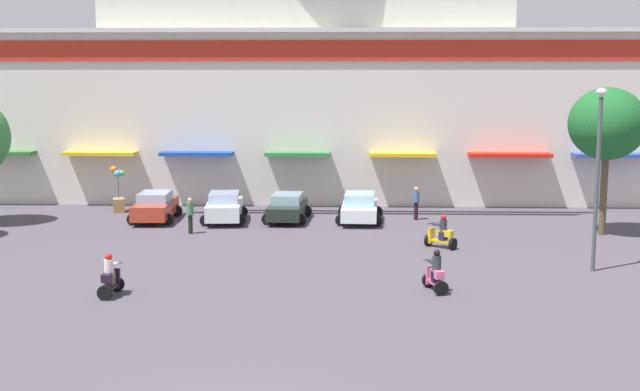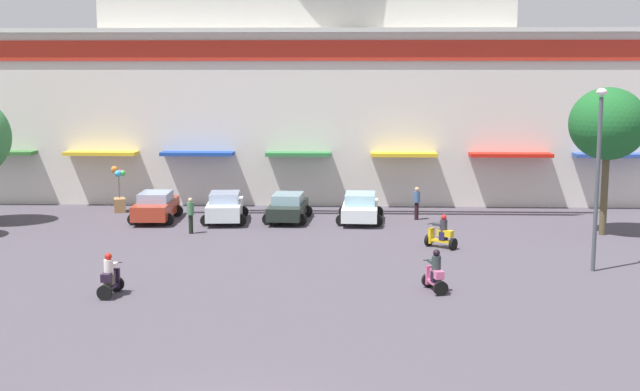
# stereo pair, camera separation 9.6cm
# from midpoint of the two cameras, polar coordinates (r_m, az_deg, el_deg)

# --- Properties ---
(ground_plane) EXTENTS (128.00, 128.00, 0.00)m
(ground_plane) POSITION_cam_midpoint_polar(r_m,az_deg,el_deg) (31.17, -2.98, -5.82)
(ground_plane) COLOR #49434E
(colonial_building) EXTENTS (40.25, 18.71, 20.13)m
(colonial_building) POSITION_cam_midpoint_polar(r_m,az_deg,el_deg) (53.95, -0.80, 9.51)
(colonial_building) COLOR silver
(colonial_building) RESTS_ON ground
(plaza_tree_1) EXTENTS (3.54, 3.81, 6.91)m
(plaza_tree_1) POSITION_cam_midpoint_polar(r_m,az_deg,el_deg) (41.14, 18.87, 4.60)
(plaza_tree_1) COLOR brown
(plaza_tree_1) RESTS_ON ground
(parked_car_0) EXTENTS (2.42, 4.12, 1.49)m
(parked_car_0) POSITION_cam_midpoint_polar(r_m,az_deg,el_deg) (43.82, -11.20, -0.73)
(parked_car_0) COLOR #AD3622
(parked_car_0) RESTS_ON ground
(parked_car_1) EXTENTS (2.50, 3.94, 1.52)m
(parked_car_1) POSITION_cam_midpoint_polar(r_m,az_deg,el_deg) (42.96, -6.58, -0.79)
(parked_car_1) COLOR silver
(parked_car_1) RESTS_ON ground
(parked_car_2) EXTENTS (2.42, 4.17, 1.41)m
(parked_car_2) POSITION_cam_midpoint_polar(r_m,az_deg,el_deg) (43.04, -2.29, -0.78)
(parked_car_2) COLOR black
(parked_car_2) RESTS_ON ground
(parked_car_3) EXTENTS (2.46, 4.25, 1.47)m
(parked_car_3) POSITION_cam_midpoint_polar(r_m,az_deg,el_deg) (42.80, 2.65, -0.81)
(parked_car_3) COLOR white
(parked_car_3) RESTS_ON ground
(scooter_rider_0) EXTENTS (1.42, 1.28, 1.50)m
(scooter_rider_0) POSITION_cam_midpoint_polar(r_m,az_deg,el_deg) (36.94, 8.17, -2.61)
(scooter_rider_0) COLOR black
(scooter_rider_0) RESTS_ON ground
(scooter_rider_3) EXTENTS (0.62, 1.34, 1.53)m
(scooter_rider_3) POSITION_cam_midpoint_polar(r_m,az_deg,el_deg) (29.87, -14.15, -5.45)
(scooter_rider_3) COLOR black
(scooter_rider_3) RESTS_ON ground
(scooter_rider_4) EXTENTS (0.85, 1.39, 1.53)m
(scooter_rider_4) POSITION_cam_midpoint_polar(r_m,az_deg,el_deg) (29.82, 7.76, -5.31)
(scooter_rider_4) COLOR black
(scooter_rider_4) RESTS_ON ground
(pedestrian_0) EXTENTS (0.41, 0.41, 1.71)m
(pedestrian_0) POSITION_cam_midpoint_polar(r_m,az_deg,el_deg) (43.57, 6.49, -0.36)
(pedestrian_0) COLOR black
(pedestrian_0) RESTS_ON ground
(pedestrian_1) EXTENTS (0.48, 0.48, 1.72)m
(pedestrian_1) POSITION_cam_midpoint_polar(r_m,az_deg,el_deg) (40.12, -8.88, -1.19)
(pedestrian_1) COLOR black
(pedestrian_1) RESTS_ON ground
(streetlamp_near) EXTENTS (0.40, 0.40, 7.04)m
(streetlamp_near) POSITION_cam_midpoint_polar(r_m,az_deg,el_deg) (33.60, 18.28, 1.91)
(streetlamp_near) COLOR #474C51
(streetlamp_near) RESTS_ON ground
(balloon_vendor_cart) EXTENTS (0.83, 1.03, 2.54)m
(balloon_vendor_cart) POSITION_cam_midpoint_polar(r_m,az_deg,el_deg) (46.90, -13.60, 0.10)
(balloon_vendor_cart) COLOR #A0784B
(balloon_vendor_cart) RESTS_ON ground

